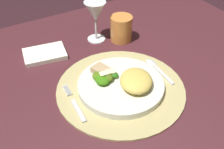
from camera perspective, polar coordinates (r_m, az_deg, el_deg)
dining_table at (r=0.97m, az=1.16°, el=-5.02°), size 1.19×0.87×0.75m
placemat at (r=0.79m, az=1.82°, el=-2.94°), size 0.37×0.37×0.01m
dinner_plate at (r=0.78m, az=1.84°, el=-2.25°), size 0.25×0.25×0.02m
pasta_serving at (r=0.76m, az=5.07°, el=-1.27°), size 0.13×0.14×0.03m
salad_greens at (r=0.78m, az=-1.61°, el=-0.54°), size 0.09×0.08×0.03m
bread_piece at (r=0.80m, az=-2.06°, el=0.74°), size 0.06×0.07×0.02m
fork at (r=0.75m, az=-7.75°, el=-6.18°), size 0.02×0.15×0.00m
spoon at (r=0.87m, az=9.02°, el=1.60°), size 0.03×0.14×0.01m
napkin at (r=0.95m, az=-13.86°, el=4.20°), size 0.15×0.12×0.02m
wine_glass at (r=0.96m, az=-3.50°, el=12.63°), size 0.08×0.08×0.15m
amber_tumbler at (r=0.99m, az=1.94°, el=9.57°), size 0.08×0.08×0.09m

